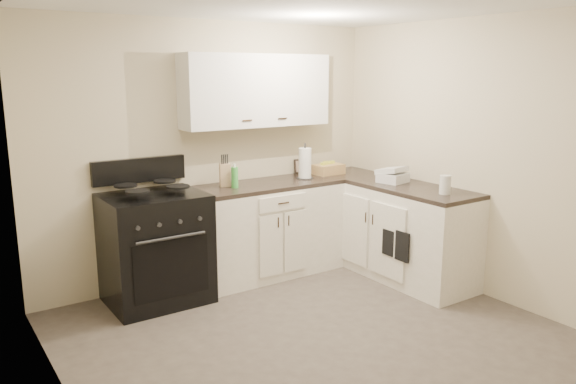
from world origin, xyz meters
TOP-DOWN VIEW (x-y plane):
  - floor at (0.00, 0.00)m, footprint 3.60×3.60m
  - wall_back at (0.00, 1.80)m, footprint 3.60×0.00m
  - wall_right at (1.80, 0.00)m, footprint 0.00×3.60m
  - wall_left at (-1.80, 0.00)m, footprint 0.00×3.60m
  - wall_front at (0.00, -1.80)m, footprint 3.60×0.00m
  - base_cabinets_back at (0.43, 1.50)m, footprint 1.55×0.60m
  - base_cabinets_right at (1.50, 0.85)m, footprint 0.60×1.90m
  - countertop_back at (0.43, 1.50)m, footprint 1.55×0.60m
  - countertop_right at (1.50, 0.85)m, footprint 0.60×1.90m
  - upper_cabinets at (0.43, 1.65)m, footprint 1.55×0.30m
  - stove at (-0.75, 1.48)m, footprint 0.86×0.73m
  - knife_block at (0.03, 1.59)m, footprint 0.12×0.12m
  - paper_towel at (0.89, 1.48)m, footprint 0.17×0.17m
  - soap_bottle at (0.07, 1.47)m, footprint 0.09×0.09m
  - picture_frame at (1.03, 1.76)m, footprint 0.13×0.06m
  - wicker_basket at (1.26, 1.56)m, footprint 0.32×0.22m
  - countertop_grill at (1.50, 0.83)m, footprint 0.30×0.29m
  - glass_jar at (1.50, 0.16)m, footprint 0.11×0.11m
  - oven_mitt_near at (1.18, 0.35)m, footprint 0.02×0.16m
  - oven_mitt_far at (1.18, 0.53)m, footprint 0.02×0.14m

SIDE VIEW (x-z plane):
  - floor at x=0.00m, z-range 0.00..0.00m
  - oven_mitt_far at x=1.18m, z-range 0.32..0.57m
  - base_cabinets_back at x=0.43m, z-range 0.00..0.90m
  - base_cabinets_right at x=1.50m, z-range 0.00..0.90m
  - oven_mitt_near at x=1.18m, z-range 0.31..0.59m
  - stove at x=-0.75m, z-range -0.06..0.98m
  - countertop_back at x=0.43m, z-range 0.90..0.94m
  - countertop_right at x=1.50m, z-range 0.90..0.94m
  - countertop_grill at x=1.50m, z-range 0.94..1.03m
  - wicker_basket at x=1.26m, z-range 0.94..1.04m
  - picture_frame at x=1.03m, z-range 0.94..1.10m
  - glass_jar at x=1.50m, z-range 0.94..1.11m
  - soap_bottle at x=0.07m, z-range 0.94..1.14m
  - knife_block at x=0.03m, z-range 0.94..1.16m
  - paper_towel at x=0.89m, z-range 0.94..1.26m
  - wall_back at x=0.00m, z-range -0.55..3.05m
  - wall_right at x=1.80m, z-range -0.55..3.05m
  - wall_left at x=-1.80m, z-range -0.55..3.05m
  - wall_front at x=0.00m, z-range -0.55..3.05m
  - upper_cabinets at x=0.43m, z-range 1.49..2.19m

